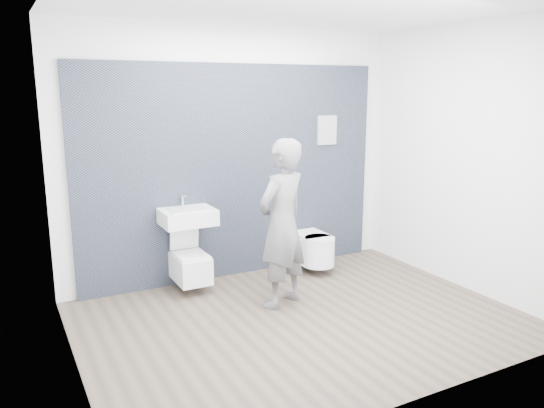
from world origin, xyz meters
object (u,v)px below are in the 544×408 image
toilet_rounded (313,249)px  visitor (282,224)px  toilet_square (190,266)px  washbasin (188,216)px

toilet_rounded → visitor: size_ratio=0.38×
toilet_square → visitor: (0.68, -0.79, 0.56)m
toilet_square → washbasin: bearing=90.0°
washbasin → toilet_square: 0.54m
toilet_square → visitor: visitor is taller
visitor → toilet_rounded: bearing=-161.3°
toilet_square → visitor: bearing=-49.1°
toilet_square → toilet_rounded: size_ratio=1.04×
washbasin → toilet_rounded: 1.60m
toilet_rounded → washbasin: bearing=175.7°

